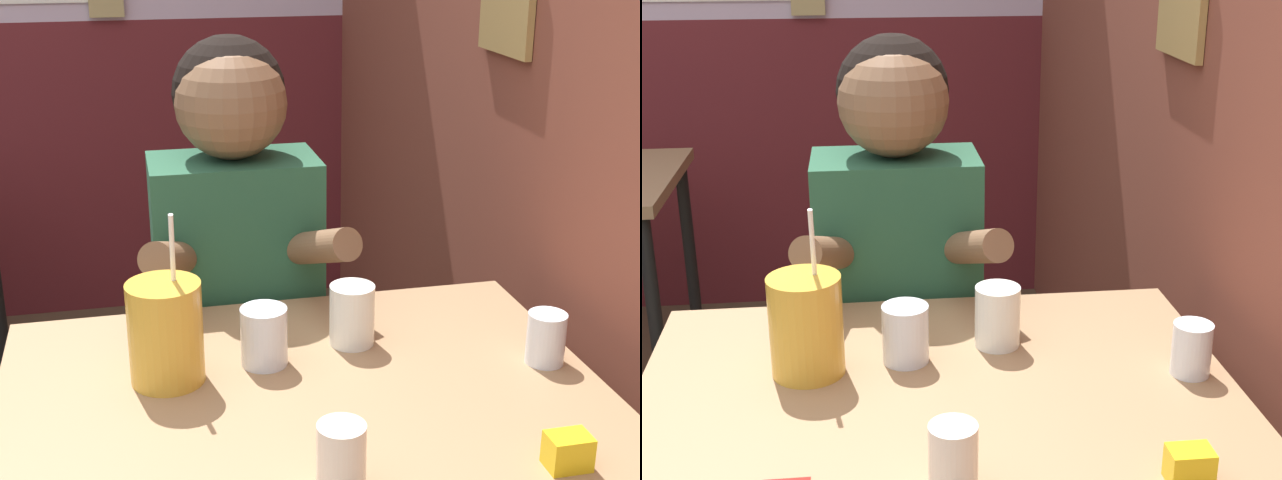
{
  "view_description": "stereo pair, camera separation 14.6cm",
  "coord_description": "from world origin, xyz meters",
  "views": [
    {
      "loc": [
        0.34,
        -0.88,
        1.44
      ],
      "look_at": [
        0.65,
        0.46,
        0.94
      ],
      "focal_mm": 50.0,
      "sensor_mm": 36.0,
      "label": 1
    },
    {
      "loc": [
        0.49,
        -0.9,
        1.44
      ],
      "look_at": [
        0.65,
        0.46,
        0.94
      ],
      "focal_mm": 50.0,
      "sensor_mm": 36.0,
      "label": 2
    }
  ],
  "objects": [
    {
      "name": "main_table",
      "position": [
        0.6,
        0.29,
        0.66
      ],
      "size": [
        0.97,
        0.86,
        0.72
      ],
      "color": "#93704C",
      "rests_on": "ground_plane"
    },
    {
      "name": "person_seated",
      "position": [
        0.56,
        0.86,
        0.67
      ],
      "size": [
        0.42,
        0.42,
        1.23
      ],
      "color": "#235138",
      "rests_on": "ground_plane"
    },
    {
      "name": "glass_near_pitcher",
      "position": [
        1.02,
        0.37,
        0.77
      ],
      "size": [
        0.07,
        0.07,
        0.09
      ],
      "color": "silver",
      "rests_on": "main_table"
    },
    {
      "name": "cocktail_pitcher",
      "position": [
        0.39,
        0.44,
        0.81
      ],
      "size": [
        0.12,
        0.12,
        0.29
      ],
      "color": "gold",
      "rests_on": "main_table"
    },
    {
      "name": "condiment_mustard",
      "position": [
        0.91,
        0.07,
        0.75
      ],
      "size": [
        0.06,
        0.04,
        0.05
      ],
      "color": "yellow",
      "rests_on": "main_table"
    },
    {
      "name": "glass_center",
      "position": [
        0.72,
        0.51,
        0.78
      ],
      "size": [
        0.08,
        0.08,
        0.11
      ],
      "color": "silver",
      "rests_on": "main_table"
    },
    {
      "name": "glass_far_side",
      "position": [
        0.59,
        0.1,
        0.77
      ],
      "size": [
        0.07,
        0.07,
        0.1
      ],
      "color": "silver",
      "rests_on": "main_table"
    },
    {
      "name": "glass_by_brick",
      "position": [
        0.55,
        0.47,
        0.77
      ],
      "size": [
        0.08,
        0.08,
        0.1
      ],
      "color": "silver",
      "rests_on": "main_table"
    }
  ]
}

